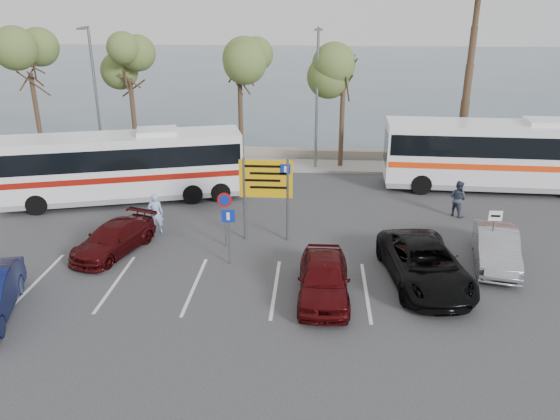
# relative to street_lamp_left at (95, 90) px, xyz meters

# --- Properties ---
(ground) EXTENTS (120.00, 120.00, 0.00)m
(ground) POSITION_rel_street_lamp_left_xyz_m (10.00, -13.52, -4.60)
(ground) COLOR #353538
(ground) RESTS_ON ground
(kerb_strip) EXTENTS (44.00, 2.40, 0.15)m
(kerb_strip) POSITION_rel_street_lamp_left_xyz_m (10.00, 0.48, -4.52)
(kerb_strip) COLOR gray
(kerb_strip) RESTS_ON ground
(seawall) EXTENTS (48.00, 0.80, 0.60)m
(seawall) POSITION_rel_street_lamp_left_xyz_m (10.00, 2.48, -4.30)
(seawall) COLOR gray
(seawall) RESTS_ON ground
(sea) EXTENTS (140.00, 140.00, 0.00)m
(sea) POSITION_rel_street_lamp_left_xyz_m (10.00, 46.48, -4.59)
(sea) COLOR #38485B
(sea) RESTS_ON ground
(tree_far_left) EXTENTS (3.20, 3.20, 7.60)m
(tree_far_left) POSITION_rel_street_lamp_left_xyz_m (-4.00, 0.48, 1.73)
(tree_far_left) COLOR #382619
(tree_far_left) RESTS_ON kerb_strip
(tree_left) EXTENTS (3.20, 3.20, 7.20)m
(tree_left) POSITION_rel_street_lamp_left_xyz_m (2.00, 0.48, 1.41)
(tree_left) COLOR #382619
(tree_left) RESTS_ON kerb_strip
(tree_mid) EXTENTS (3.20, 3.20, 8.00)m
(tree_mid) POSITION_rel_street_lamp_left_xyz_m (8.50, 0.48, 2.06)
(tree_mid) COLOR #382619
(tree_mid) RESTS_ON kerb_strip
(tree_right) EXTENTS (3.20, 3.20, 7.40)m
(tree_right) POSITION_rel_street_lamp_left_xyz_m (14.50, 0.48, 1.57)
(tree_right) COLOR #382619
(tree_right) RESTS_ON kerb_strip
(street_lamp_left) EXTENTS (0.45, 1.15, 8.01)m
(street_lamp_left) POSITION_rel_street_lamp_left_xyz_m (0.00, 0.00, 0.00)
(street_lamp_left) COLOR slate
(street_lamp_left) RESTS_ON kerb_strip
(street_lamp_right) EXTENTS (0.45, 1.15, 8.01)m
(street_lamp_right) POSITION_rel_street_lamp_left_xyz_m (13.00, 0.00, 0.00)
(street_lamp_right) COLOR slate
(street_lamp_right) RESTS_ON kerb_strip
(direction_sign) EXTENTS (2.20, 0.12, 3.60)m
(direction_sign) POSITION_rel_street_lamp_left_xyz_m (11.00, -10.32, -2.17)
(direction_sign) COLOR slate
(direction_sign) RESTS_ON ground
(sign_no_stop) EXTENTS (0.60, 0.08, 2.35)m
(sign_no_stop) POSITION_rel_street_lamp_left_xyz_m (9.40, -11.13, -3.02)
(sign_no_stop) COLOR slate
(sign_no_stop) RESTS_ON ground
(sign_parking) EXTENTS (0.50, 0.07, 2.25)m
(sign_parking) POSITION_rel_street_lamp_left_xyz_m (9.80, -12.73, -3.13)
(sign_parking) COLOR slate
(sign_parking) RESTS_ON ground
(sign_taxi) EXTENTS (0.50, 0.07, 2.20)m
(sign_taxi) POSITION_rel_street_lamp_left_xyz_m (19.80, -12.03, -3.18)
(sign_taxi) COLOR slate
(sign_taxi) RESTS_ON ground
(lane_markings) EXTENTS (12.02, 4.20, 0.01)m
(lane_markings) POSITION_rel_street_lamp_left_xyz_m (8.86, -14.52, -4.60)
(lane_markings) COLOR silver
(lane_markings) RESTS_ON ground
(coach_bus_left) EXTENTS (11.84, 5.53, 3.62)m
(coach_bus_left) POSITION_rel_street_lamp_left_xyz_m (3.50, -6.03, -2.92)
(coach_bus_left) COLOR white
(coach_bus_left) RESTS_ON ground
(coach_bus_right) EXTENTS (12.45, 3.13, 3.85)m
(coach_bus_right) POSITION_rel_street_lamp_left_xyz_m (22.92, -3.02, -2.81)
(coach_bus_right) COLOR white
(coach_bus_right) RESTS_ON ground
(car_maroon) EXTENTS (2.94, 4.47, 1.20)m
(car_maroon) POSITION_rel_street_lamp_left_xyz_m (4.99, -12.02, -4.00)
(car_maroon) COLOR #430B0D
(car_maroon) RESTS_ON ground
(car_red) EXTENTS (1.74, 4.30, 1.46)m
(car_red) POSITION_rel_street_lamp_left_xyz_m (13.39, -14.99, -3.87)
(car_red) COLOR #4B0A0D
(car_red) RESTS_ON ground
(suv_black) EXTENTS (3.13, 5.63, 1.49)m
(suv_black) POSITION_rel_street_lamp_left_xyz_m (17.00, -13.74, -3.85)
(suv_black) COLOR black
(suv_black) RESTS_ON ground
(car_silver_b) EXTENTS (2.28, 4.46, 1.40)m
(car_silver_b) POSITION_rel_street_lamp_left_xyz_m (20.00, -12.08, -3.90)
(car_silver_b) COLOR gray
(car_silver_b) RESTS_ON ground
(pedestrian_near) EXTENTS (0.73, 0.56, 1.80)m
(pedestrian_near) POSITION_rel_street_lamp_left_xyz_m (6.14, -9.93, -3.70)
(pedestrian_near) COLOR #97B1DC
(pedestrian_near) RESTS_ON ground
(pedestrian_far) EXTENTS (1.05, 1.06, 1.72)m
(pedestrian_far) POSITION_rel_street_lamp_left_xyz_m (19.70, -7.02, -3.74)
(pedestrian_far) COLOR #34394E
(pedestrian_far) RESTS_ON ground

